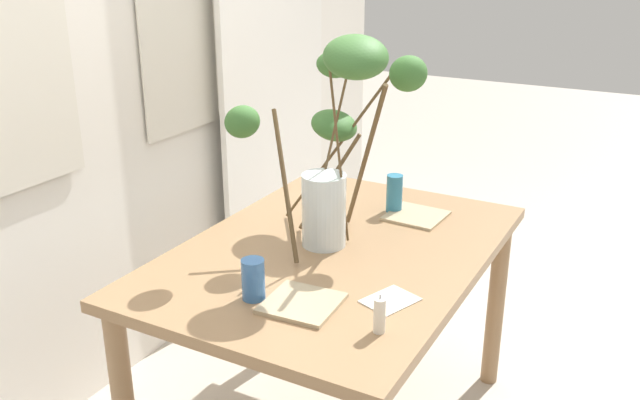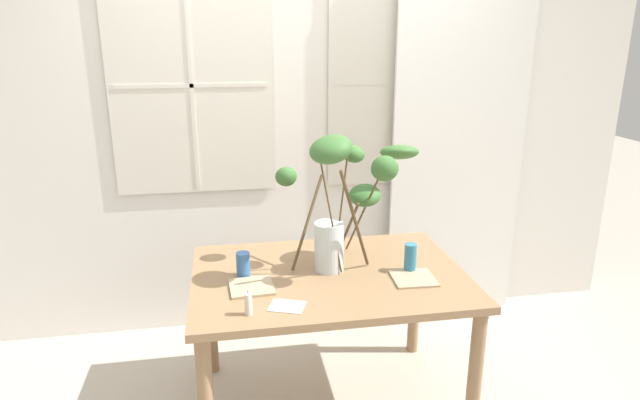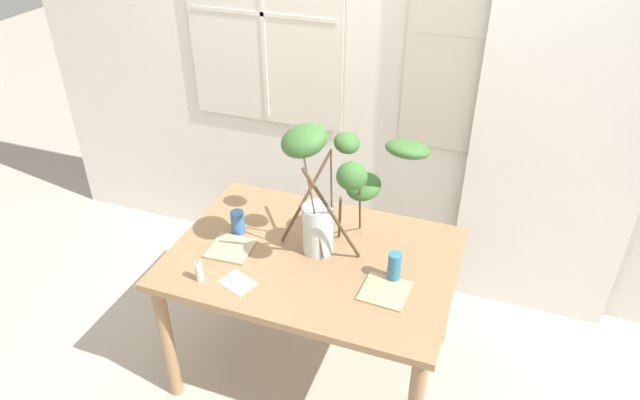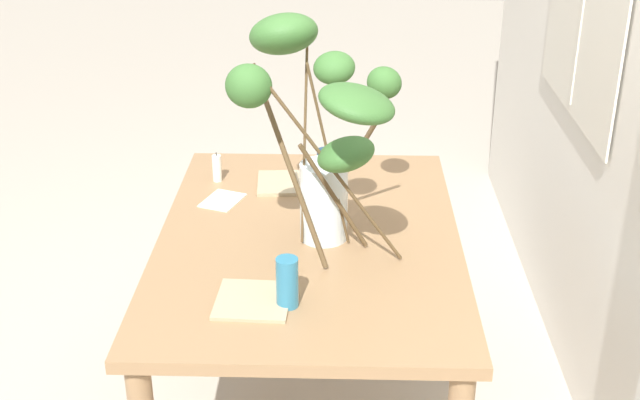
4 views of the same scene
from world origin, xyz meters
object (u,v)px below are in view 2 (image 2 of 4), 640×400
(vase_with_branches, at_px, (346,194))
(pillar_candle, at_px, (248,304))
(drinking_glass_blue_right, at_px, (410,258))
(plate_square_left, at_px, (252,287))
(dining_table, at_px, (329,292))
(drinking_glass_blue_left, at_px, (243,264))
(plate_square_right, at_px, (413,278))

(vase_with_branches, relative_size, pillar_candle, 6.93)
(drinking_glass_blue_right, relative_size, plate_square_left, 0.71)
(dining_table, distance_m, pillar_candle, 0.56)
(drinking_glass_blue_left, xyz_separation_m, plate_square_left, (0.03, -0.14, -0.05))
(vase_with_branches, relative_size, plate_square_right, 3.77)
(vase_with_branches, relative_size, drinking_glass_blue_right, 5.29)
(drinking_glass_blue_left, relative_size, plate_square_right, 0.60)
(dining_table, height_order, drinking_glass_blue_right, drinking_glass_blue_right)
(plate_square_right, bearing_deg, pillar_candle, -165.43)
(drinking_glass_blue_left, relative_size, pillar_candle, 1.11)
(drinking_glass_blue_left, distance_m, plate_square_right, 0.83)
(plate_square_left, height_order, plate_square_right, plate_square_left)
(plate_square_left, bearing_deg, drinking_glass_blue_right, 4.03)
(dining_table, height_order, drinking_glass_blue_left, drinking_glass_blue_left)
(plate_square_left, bearing_deg, dining_table, 14.07)
(drinking_glass_blue_right, bearing_deg, drinking_glass_blue_left, 174.01)
(drinking_glass_blue_left, bearing_deg, plate_square_right, -12.68)
(drinking_glass_blue_right, bearing_deg, dining_table, 174.07)
(drinking_glass_blue_left, xyz_separation_m, drinking_glass_blue_right, (0.82, -0.09, 0.01))
(drinking_glass_blue_right, height_order, plate_square_right, drinking_glass_blue_right)
(vase_with_branches, height_order, drinking_glass_blue_left, vase_with_branches)
(dining_table, xyz_separation_m, drinking_glass_blue_left, (-0.42, 0.04, 0.16))
(plate_square_left, bearing_deg, drinking_glass_blue_left, 102.33)
(dining_table, relative_size, pillar_candle, 12.25)
(plate_square_right, bearing_deg, vase_with_branches, 150.00)
(dining_table, relative_size, plate_square_right, 6.67)
(vase_with_branches, bearing_deg, pillar_candle, -142.82)
(plate_square_left, xyz_separation_m, pillar_candle, (-0.03, -0.25, 0.04))
(dining_table, height_order, vase_with_branches, vase_with_branches)
(vase_with_branches, distance_m, plate_square_right, 0.52)
(vase_with_branches, bearing_deg, plate_square_left, -164.44)
(dining_table, xyz_separation_m, plate_square_left, (-0.39, -0.10, 0.11))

